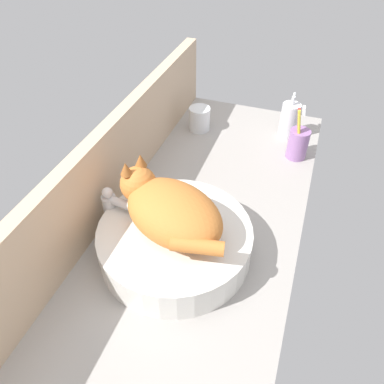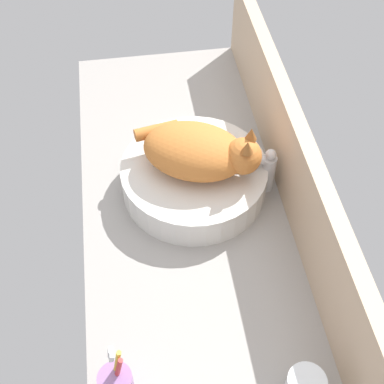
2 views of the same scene
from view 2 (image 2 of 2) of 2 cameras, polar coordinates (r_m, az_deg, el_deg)
The scene contains 5 objects.
ground_plane at distance 133.94cm, azimuth 0.06°, elevation -3.35°, with size 136.48×53.73×4.00cm, color #9E9993.
backsplash_panel at distance 127.97cm, azimuth 11.24°, elevation 1.75°, with size 136.48×3.60×23.67cm, color #CCAD8C.
sink_basin at distance 135.30cm, azimuth 0.22°, elevation 1.55°, with size 36.71×36.71×8.29cm, color silver.
cat at distance 127.84cm, azimuth 0.84°, elevation 4.38°, with size 25.64×30.13×14.00cm.
faucet at distance 134.36cm, azimuth 7.69°, elevation 2.53°, with size 4.21×11.86×13.60cm.
Camera 2 is at (78.38, -12.02, 105.94)cm, focal length 50.00 mm.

